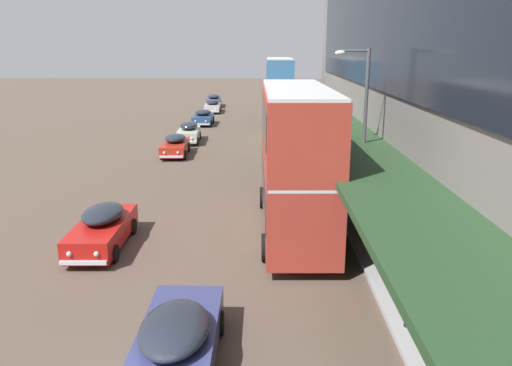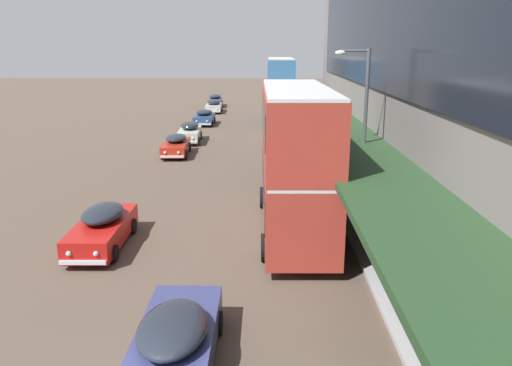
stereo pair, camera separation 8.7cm
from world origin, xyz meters
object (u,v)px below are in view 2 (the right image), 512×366
Objects in this scene: transit_bus_kerbside_rear at (283,118)px; pedestrian_at_kerb at (411,292)px; sedan_oncoming_rear at (175,341)px; transit_bus_kerbside_front at (280,87)px; sedan_trailing_near at (215,101)px; sedan_oncoming_front at (204,117)px; street_lamp at (361,121)px; sedan_second_mid at (214,106)px; transit_bus_kerbside_far at (295,156)px; sedan_lead_near at (190,132)px; sedan_lead_mid at (176,145)px; sedan_trailing_mid at (102,227)px.

pedestrian_at_kerb is (2.44, -29.02, -0.67)m from transit_bus_kerbside_rear.
transit_bus_kerbside_rear is at bearing 83.37° from sedan_oncoming_rear.
transit_bus_kerbside_rear is 5.89× the size of pedestrian_at_kerb.
sedan_trailing_near is (-8.11, 13.09, -2.68)m from transit_bus_kerbside_front.
sedan_trailing_near is at bearing 91.71° from sedan_oncoming_front.
sedan_second_mid is at bearing 105.19° from street_lamp.
sedan_second_mid is at bearing -85.89° from sedan_trailing_near.
transit_bus_kerbside_far is 2.06× the size of sedan_second_mid.
sedan_lead_near is 21.54m from street_lamp.
sedan_lead_near is (-7.71, -12.28, -2.67)m from transit_bus_kerbside_front.
sedan_second_mid is at bearing 94.68° from sedan_oncoming_rear.
sedan_oncoming_front is 10.03m from sedan_second_mid.
sedan_lead_mid is (-7.84, -6.13, -1.11)m from transit_bus_kerbside_rear.
transit_bus_kerbside_front is 19.38m from sedan_lead_mid.
transit_bus_kerbside_rear reaches higher than sedan_oncoming_rear.
transit_bus_kerbside_far is 8.33m from pedestrian_at_kerb.
sedan_lead_near is at bearing 109.73° from pedestrian_at_kerb.
street_lamp reaches higher than sedan_lead_near.
street_lamp is at bearing -76.26° from sedan_trailing_near.
transit_bus_kerbside_rear reaches higher than pedestrian_at_kerb.
sedan_trailing_near is 5.94m from sedan_second_mid.
transit_bus_kerbside_front is 2.10× the size of sedan_second_mid.
sedan_oncoming_front is at bearing 89.71° from sedan_trailing_mid.
sedan_trailing_near is at bearing 90.36° from sedan_lead_mid.
transit_bus_kerbside_far is 3.69m from street_lamp.
transit_bus_kerbside_front reaches higher than sedan_trailing_near.
transit_bus_kerbside_far is 8.06m from sedan_trailing_mid.
sedan_lead_near reaches higher than sedan_trailing_near.
sedan_oncoming_front is at bearing -159.39° from transit_bus_kerbside_front.
sedan_oncoming_rear is (-3.34, -9.35, -2.49)m from transit_bus_kerbside_far.
sedan_lead_near is at bearing 109.85° from transit_bus_kerbside_far.
transit_bus_kerbside_far reaches higher than pedestrian_at_kerb.
transit_bus_kerbside_rear is 1.50× the size of street_lamp.
pedestrian_at_kerb is at bearing -91.58° from street_lamp.
transit_bus_kerbside_far is 2.02× the size of sedan_trailing_mid.
street_lamp reaches higher than sedan_trailing_mid.
sedan_oncoming_front is 9.41m from sedan_lead_near.
sedan_second_mid is at bearing 89.46° from sedan_lead_mid.
sedan_trailing_mid is 2.57× the size of pedestrian_at_kerb.
street_lamp is (2.63, -30.84, 0.90)m from transit_bus_kerbside_front.
sedan_trailing_mid is 47.60m from sedan_trailing_near.
sedan_lead_mid is (-7.92, -17.48, -2.73)m from transit_bus_kerbside_front.
street_lamp is (6.28, 11.27, 3.62)m from sedan_oncoming_rear.
sedan_second_mid is (0.02, 19.44, -0.05)m from sedan_lead_near.
sedan_trailing_near is at bearing 90.38° from sedan_trailing_mid.
transit_bus_kerbside_far reaches higher than sedan_lead_near.
transit_bus_kerbside_far is (-0.24, -21.41, 1.38)m from transit_bus_kerbside_rear.
transit_bus_kerbside_rear is 2.37× the size of sedan_lead_near.
transit_bus_kerbside_far is 1.33× the size of street_lamp.
sedan_oncoming_front reaches higher than sedan_lead_mid.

